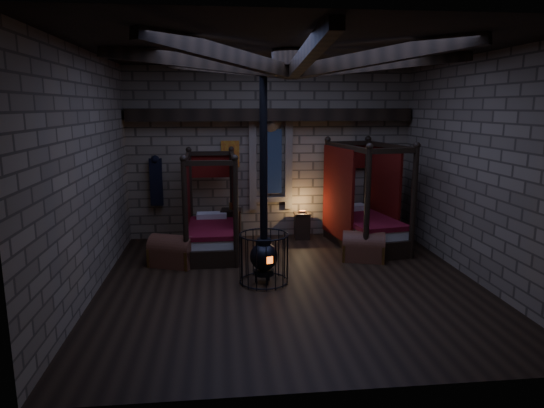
{
  "coord_description": "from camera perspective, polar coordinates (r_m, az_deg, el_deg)",
  "views": [
    {
      "loc": [
        -1.27,
        -8.48,
        3.25
      ],
      "look_at": [
        -0.28,
        0.6,
        1.4
      ],
      "focal_mm": 32.0,
      "sensor_mm": 36.0,
      "label": 1
    }
  ],
  "objects": [
    {
      "name": "nightstand_left",
      "position": [
        11.87,
        -4.78,
        -2.46
      ],
      "size": [
        0.54,
        0.52,
        0.97
      ],
      "rotation": [
        0.0,
        0.0,
        -0.1
      ],
      "color": "black",
      "rests_on": "ground"
    },
    {
      "name": "bed_left",
      "position": [
        10.96,
        -7.11,
        -2.95
      ],
      "size": [
        1.14,
        2.13,
        2.21
      ],
      "rotation": [
        0.0,
        0.0,
        0.01
      ],
      "color": "black",
      "rests_on": "ground"
    },
    {
      "name": "bed_right",
      "position": [
        11.63,
        10.75,
        -1.98
      ],
      "size": [
        1.59,
        2.47,
        2.41
      ],
      "rotation": [
        0.0,
        0.0,
        0.17
      ],
      "color": "black",
      "rests_on": "ground"
    },
    {
      "name": "trunk_left",
      "position": [
        10.28,
        -11.6,
        -5.52
      ],
      "size": [
        1.05,
        0.87,
        0.67
      ],
      "rotation": [
        0.0,
        0.0,
        -0.38
      ],
      "color": "brown",
      "rests_on": "ground"
    },
    {
      "name": "nightstand_right",
      "position": [
        12.1,
        3.56,
        -2.53
      ],
      "size": [
        0.43,
        0.41,
        0.72
      ],
      "rotation": [
        0.0,
        0.0,
        -0.05
      ],
      "color": "black",
      "rests_on": "ground"
    },
    {
      "name": "stove",
      "position": [
        9.03,
        -0.96,
        -5.71
      ],
      "size": [
        0.92,
        0.92,
        4.05
      ],
      "rotation": [
        0.0,
        0.0,
        0.32
      ],
      "color": "black",
      "rests_on": "ground"
    },
    {
      "name": "room",
      "position": [
        8.68,
        2.27,
        14.67
      ],
      "size": [
        7.02,
        7.02,
        4.29
      ],
      "color": "black",
      "rests_on": "ground"
    },
    {
      "name": "trunk_right",
      "position": [
        10.6,
        10.71,
        -5.02
      ],
      "size": [
        1.0,
        0.78,
        0.64
      ],
      "rotation": [
        0.0,
        0.0,
        -0.28
      ],
      "color": "brown",
      "rests_on": "ground"
    }
  ]
}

